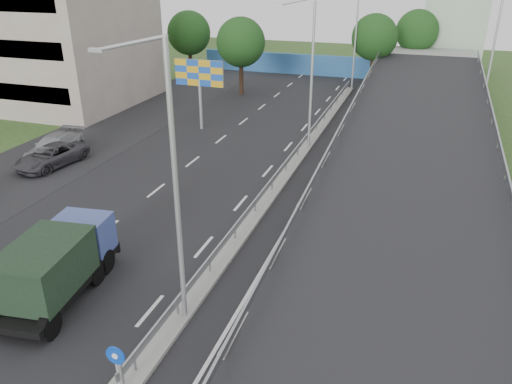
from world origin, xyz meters
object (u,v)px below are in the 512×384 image
at_px(lamp_post_near, 170,176).
at_px(church, 453,27).
at_px(sign_bollard, 118,368).
at_px(lamp_post_mid, 309,67).
at_px(parked_car_d, 55,146).
at_px(billboard, 199,77).
at_px(lamp_post_far, 354,33).
at_px(parked_car_c, 51,156).
at_px(dump_truck, 58,263).

distance_m(lamp_post_near, church, 54.90).
bearing_deg(sign_bollard, lamp_post_mid, 89.74).
distance_m(sign_bollard, parked_car_d, 23.03).
height_order(lamp_post_mid, billboard, lamp_post_mid).
relative_size(sign_bollard, parked_car_d, 0.32).
xyz_separation_m(lamp_post_far, billboard, (-9.11, -18.00, -1.62)).
distance_m(lamp_post_far, parked_car_d, 31.88).
relative_size(lamp_post_far, parked_car_c, 2.01).
relative_size(lamp_post_far, dump_truck, 1.58).
distance_m(lamp_post_near, billboard, 23.87).
distance_m(billboard, parked_car_d, 11.91).
distance_m(sign_bollard, parked_car_c, 21.34).
height_order(church, parked_car_d, church).
distance_m(lamp_post_mid, billboard, 9.47).
xyz_separation_m(church, billboard, (-19.00, -32.00, -1.12)).
distance_m(lamp_post_far, billboard, 20.24).
bearing_deg(parked_car_c, dump_truck, -40.81).
xyz_separation_m(lamp_post_mid, church, (9.89, 34.00, -0.50)).
xyz_separation_m(sign_bollard, parked_car_c, (-14.94, 15.23, -0.34)).
xyz_separation_m(lamp_post_mid, lamp_post_far, (0.00, 20.00, 0.00)).
relative_size(lamp_post_near, lamp_post_far, 1.00).
relative_size(lamp_post_mid, dump_truck, 1.58).
bearing_deg(church, sign_bollard, -99.81).
height_order(sign_bollard, billboard, billboard).
bearing_deg(billboard, lamp_post_far, 63.16).
xyz_separation_m(lamp_post_near, billboard, (-9.11, 22.00, -1.62)).
bearing_deg(lamp_post_mid, church, 73.78).
xyz_separation_m(lamp_post_far, parked_car_d, (-15.96, -27.13, -5.04)).
bearing_deg(lamp_post_far, church, 54.76).
xyz_separation_m(lamp_post_far, parked_car_c, (-15.05, -28.59, -5.11)).
xyz_separation_m(lamp_post_far, dump_truck, (-5.15, -40.17, -4.31)).
xyz_separation_m(church, parked_car_d, (-25.85, -41.13, -4.55)).
bearing_deg(parked_car_c, lamp_post_far, 70.91).
height_order(lamp_post_far, billboard, lamp_post_far).
height_order(lamp_post_near, lamp_post_far, same).
height_order(sign_bollard, church, church).
distance_m(lamp_post_far, dump_truck, 40.73).
bearing_deg(parked_car_d, lamp_post_far, 53.71).
distance_m(lamp_post_mid, dump_truck, 21.26).
bearing_deg(parked_car_d, church, 52.03).
xyz_separation_m(billboard, dump_truck, (3.96, -22.17, -2.68)).
distance_m(lamp_post_near, lamp_post_mid, 20.00).
xyz_separation_m(sign_bollard, lamp_post_near, (0.11, 3.83, 4.77)).
bearing_deg(dump_truck, billboard, 92.75).
bearing_deg(billboard, parked_car_c, -119.27).
height_order(church, billboard, church).
bearing_deg(church, dump_truck, -105.52).
xyz_separation_m(lamp_post_near, dump_truck, (-5.15, -0.17, -4.31)).
distance_m(sign_bollard, lamp_post_mid, 24.30).
distance_m(lamp_post_near, parked_car_c, 19.56).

